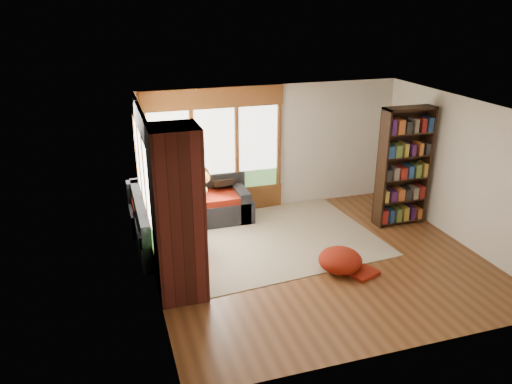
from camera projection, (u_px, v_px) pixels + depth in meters
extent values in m
plane|color=#532E17|center=(318.00, 259.00, 8.57)|extent=(5.50, 5.50, 0.00)
plane|color=white|center=(326.00, 109.00, 7.62)|extent=(5.50, 5.50, 0.00)
cube|color=silver|center=(272.00, 148.00, 10.32)|extent=(5.50, 0.04, 2.60)
cube|color=silver|center=(410.00, 261.00, 5.87)|extent=(5.50, 0.04, 2.60)
cube|color=silver|center=(150.00, 209.00, 7.33)|extent=(0.04, 5.00, 2.60)
cube|color=silver|center=(464.00, 172.00, 8.86)|extent=(0.04, 5.00, 2.60)
cube|color=brown|center=(215.00, 151.00, 9.94)|extent=(2.82, 0.10, 1.90)
cube|color=white|center=(215.00, 151.00, 9.94)|extent=(2.54, 0.09, 1.62)
cube|color=brown|center=(144.00, 179.00, 8.38)|extent=(0.10, 2.62, 1.90)
cube|color=white|center=(144.00, 179.00, 8.38)|extent=(0.09, 2.36, 1.62)
cube|color=#597944|center=(139.00, 143.00, 8.99)|extent=(0.03, 0.72, 0.90)
cube|color=#471914|center=(178.00, 215.00, 7.11)|extent=(0.70, 0.70, 2.60)
cube|color=black|center=(200.00, 214.00, 9.85)|extent=(2.20, 0.90, 0.42)
cube|color=black|center=(195.00, 189.00, 10.02)|extent=(2.20, 0.20, 0.38)
cube|color=black|center=(248.00, 204.00, 10.10)|extent=(0.20, 0.90, 0.60)
cube|color=maroon|center=(195.00, 204.00, 9.62)|extent=(1.90, 0.66, 0.12)
cube|color=black|center=(172.00, 232.00, 9.09)|extent=(0.90, 2.20, 0.42)
cube|color=black|center=(150.00, 214.00, 8.85)|extent=(0.20, 2.20, 0.38)
cube|color=black|center=(180.00, 252.00, 8.17)|extent=(0.90, 0.20, 0.60)
cube|color=maroon|center=(180.00, 225.00, 8.72)|extent=(0.66, 1.20, 0.12)
cube|color=maroon|center=(172.00, 205.00, 9.56)|extent=(0.66, 0.66, 0.12)
cube|color=beige|center=(272.00, 239.00, 9.26)|extent=(3.99, 3.18, 0.01)
cube|color=black|center=(425.00, 165.00, 9.70)|extent=(0.04, 0.33, 2.33)
cube|color=black|center=(382.00, 170.00, 9.43)|extent=(0.04, 0.33, 2.33)
cube|color=black|center=(399.00, 165.00, 9.70)|extent=(1.00, 0.02, 2.33)
cube|color=black|center=(398.00, 220.00, 9.96)|extent=(0.92, 0.31, 0.03)
cube|color=black|center=(400.00, 199.00, 9.80)|extent=(0.92, 0.31, 0.03)
cube|color=black|center=(402.00, 178.00, 9.64)|extent=(0.92, 0.31, 0.03)
cube|color=black|center=(405.00, 156.00, 9.48)|extent=(0.92, 0.31, 0.03)
cube|color=black|center=(407.00, 133.00, 9.32)|extent=(0.92, 0.31, 0.03)
cube|color=black|center=(410.00, 109.00, 9.16)|extent=(0.92, 0.31, 0.03)
cube|color=#726659|center=(404.00, 167.00, 9.55)|extent=(0.88, 0.25, 2.17)
ellipsoid|color=maroon|center=(340.00, 259.00, 8.14)|extent=(0.90, 0.90, 0.39)
ellipsoid|color=olive|center=(185.00, 192.00, 9.40)|extent=(1.13, 0.95, 0.33)
sphere|color=olive|center=(200.00, 180.00, 9.55)|extent=(0.51, 0.51, 0.39)
cone|color=olive|center=(196.00, 173.00, 9.46)|extent=(0.19, 0.19, 0.17)
ellipsoid|color=black|center=(194.00, 214.00, 8.65)|extent=(0.49, 0.70, 0.22)
sphere|color=black|center=(190.00, 203.00, 8.82)|extent=(0.29, 0.29, 0.27)
cone|color=black|center=(190.00, 198.00, 8.74)|extent=(0.11, 0.11, 0.12)
cube|color=black|center=(231.00, 181.00, 10.04)|extent=(0.45, 0.12, 0.45)
cube|color=black|center=(201.00, 184.00, 9.87)|extent=(0.45, 0.12, 0.45)
cube|color=black|center=(157.00, 198.00, 9.20)|extent=(0.45, 0.12, 0.45)
cube|color=black|center=(165.00, 222.00, 8.22)|extent=(0.45, 0.12, 0.45)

